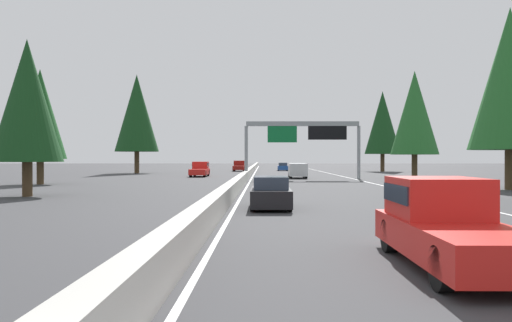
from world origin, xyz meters
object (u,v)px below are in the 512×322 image
object	(u,v)px
sign_gantry_overhead	(304,133)
sedan_near_center	(283,167)
conifer_left_foreground	(27,101)
conifer_left_mid	(137,113)
oncoming_near	(200,169)
oncoming_far	(239,166)
conifer_right_mid	(415,113)
sedan_far_center	(271,193)
conifer_right_far	(383,123)
conifer_left_near	(40,114)
conifer_right_near	(510,79)
minivan_distant_b	(298,170)
pickup_mid_left	(446,222)

from	to	relation	value
sign_gantry_overhead	sedan_near_center	size ratio (longest dim) A/B	2.88
conifer_left_foreground	conifer_left_mid	xyz separation A→B (m)	(46.95, 5.07, 3.40)
oncoming_near	sign_gantry_overhead	bearing A→B (deg)	58.12
oncoming_far	conifer_right_mid	distance (m)	38.72
sign_gantry_overhead	oncoming_far	xyz separation A→B (m)	(34.56, 8.74, -4.11)
sedan_far_center	conifer_right_far	world-z (taller)	conifer_right_far
sedan_near_center	conifer_left_near	bearing A→B (deg)	154.70
conifer_right_near	conifer_right_far	distance (m)	50.46
conifer_right_mid	conifer_left_mid	xyz separation A→B (m)	(18.19, 36.70, 1.61)
sign_gantry_overhead	conifer_right_near	distance (m)	23.12
minivan_distant_b	oncoming_far	world-z (taller)	oncoming_far
oncoming_near	conifer_right_mid	world-z (taller)	conifer_right_mid
sign_gantry_overhead	conifer_left_foreground	size ratio (longest dim) A/B	1.34
sedan_far_center	conifer_right_near	world-z (taller)	conifer_right_near
sedan_far_center	minivan_distant_b	bearing A→B (deg)	-5.81
oncoming_far	sedan_near_center	bearing A→B (deg)	110.93
sedan_far_center	conifer_left_near	size ratio (longest dim) A/B	0.43
conifer_right_far	conifer_left_mid	distance (m)	41.05
minivan_distant_b	sedan_near_center	world-z (taller)	minivan_distant_b
sedan_far_center	conifer_left_near	distance (m)	29.57
conifer_right_mid	sedan_near_center	bearing A→B (deg)	22.02
pickup_mid_left	oncoming_near	size ratio (longest dim) A/B	1.00
sedan_far_center	conifer_right_near	size ratio (longest dim) A/B	0.33
conifer_right_mid	conifer_left_mid	world-z (taller)	conifer_left_mid
conifer_right_near	conifer_right_far	xyz separation A→B (m)	(50.39, -2.50, 0.29)
minivan_distant_b	conifer_left_foreground	size ratio (longest dim) A/B	0.53
pickup_mid_left	minivan_distant_b	bearing A→B (deg)	-0.03
oncoming_near	conifer_right_mid	size ratio (longest dim) A/B	0.45
conifer_left_near	conifer_left_mid	bearing A→B (deg)	-0.62
sign_gantry_overhead	conifer_right_mid	distance (m)	13.63
conifer_left_mid	minivan_distant_b	bearing A→B (deg)	-128.35
sign_gantry_overhead	oncoming_far	bearing A→B (deg)	14.20
conifer_right_near	conifer_left_foreground	size ratio (longest dim) A/B	1.40
sign_gantry_overhead	pickup_mid_left	distance (m)	45.10
oncoming_near	conifer_right_mid	bearing A→B (deg)	79.99
sign_gantry_overhead	conifer_right_far	distance (m)	35.81
conifer_right_near	conifer_left_near	distance (m)	38.25
oncoming_far	conifer_left_mid	xyz separation A→B (m)	(-13.16, 14.95, 8.23)
sign_gantry_overhead	sedan_near_center	world-z (taller)	sign_gantry_overhead
oncoming_near	conifer_left_mid	distance (m)	19.59
conifer_right_near	conifer_left_mid	size ratio (longest dim) A/B	0.88
sedan_near_center	conifer_left_mid	xyz separation A→B (m)	(-16.16, 22.81, 8.46)
sedan_far_center	oncoming_near	world-z (taller)	oncoming_near
sign_gantry_overhead	conifer_right_mid	size ratio (longest dim) A/B	1.02
sign_gantry_overhead	pickup_mid_left	bearing A→B (deg)	179.33
oncoming_near	conifer_left_foreground	bearing A→B (deg)	-10.66
conifer_left_foreground	sedan_near_center	bearing A→B (deg)	-15.71
conifer_right_near	conifer_left_foreground	world-z (taller)	conifer_right_near
sign_gantry_overhead	conifer_right_near	size ratio (longest dim) A/B	0.95
conifer_left_near	conifer_left_mid	distance (m)	32.98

